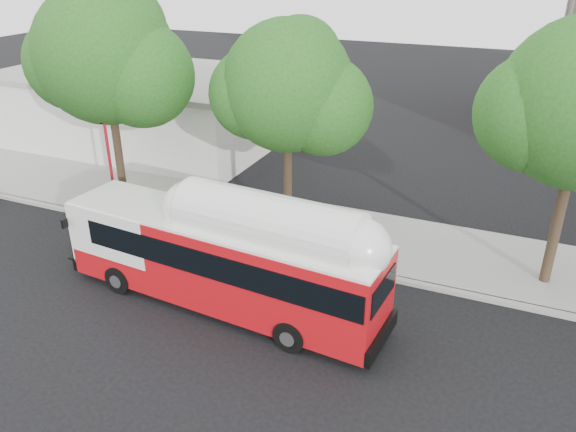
% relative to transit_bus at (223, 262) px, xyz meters
% --- Properties ---
extents(ground, '(120.00, 120.00, 0.00)m').
position_rel_transit_bus_xyz_m(ground, '(0.80, -0.23, -1.63)').
color(ground, black).
rests_on(ground, ground).
extents(sidewalk, '(60.00, 5.00, 0.15)m').
position_rel_transit_bus_xyz_m(sidewalk, '(0.80, 6.27, -1.55)').
color(sidewalk, gray).
rests_on(sidewalk, ground).
extents(curb_strip, '(60.00, 0.30, 0.15)m').
position_rel_transit_bus_xyz_m(curb_strip, '(0.80, 3.67, -1.55)').
color(curb_strip, gray).
rests_on(curb_strip, ground).
extents(red_curb_segment, '(10.00, 0.32, 0.16)m').
position_rel_transit_bus_xyz_m(red_curb_segment, '(-2.20, 3.67, -1.55)').
color(red_curb_segment, maroon).
rests_on(red_curb_segment, ground).
extents(street_tree_left, '(6.67, 5.80, 9.74)m').
position_rel_transit_bus_xyz_m(street_tree_left, '(-7.73, 5.33, 4.98)').
color(street_tree_left, '#2D2116').
rests_on(street_tree_left, ground).
extents(street_tree_mid, '(5.75, 5.00, 8.62)m').
position_rel_transit_bus_xyz_m(street_tree_mid, '(0.21, 5.83, 4.28)').
color(street_tree_mid, '#2D2116').
rests_on(street_tree_mid, ground).
extents(low_commercial_bldg, '(16.20, 10.20, 4.25)m').
position_rel_transit_bus_xyz_m(low_commercial_bldg, '(-13.20, 13.77, 0.52)').
color(low_commercial_bldg, silver).
rests_on(low_commercial_bldg, ground).
extents(transit_bus, '(11.93, 3.32, 3.48)m').
position_rel_transit_bus_xyz_m(transit_bus, '(0.00, 0.00, 0.00)').
color(transit_bus, red).
rests_on(transit_bus, ground).
extents(signal_pole, '(0.13, 0.43, 4.56)m').
position_rel_transit_bus_xyz_m(signal_pole, '(-7.73, 4.11, 0.71)').
color(signal_pole, red).
rests_on(signal_pole, ground).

